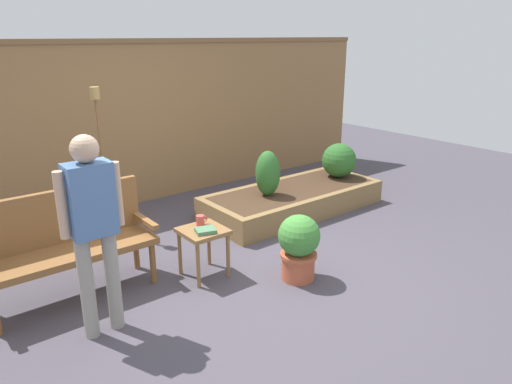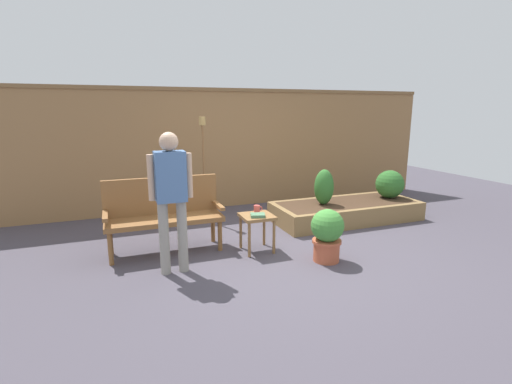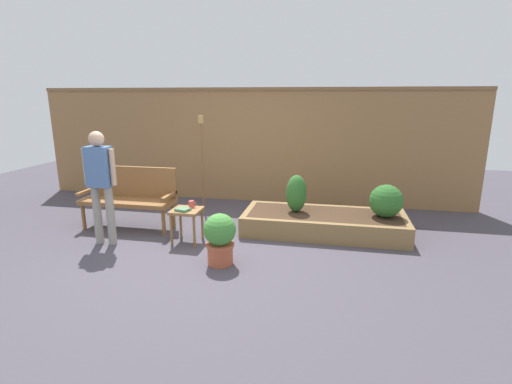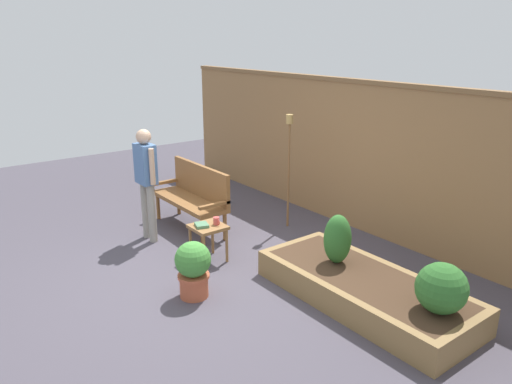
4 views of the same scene
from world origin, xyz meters
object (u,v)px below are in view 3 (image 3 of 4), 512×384
shrub_far_corner (386,201)px  person_by_bench (100,178)px  garden_bench (130,193)px  side_table (187,215)px  tiki_torch (202,146)px  shrub_near_bench (296,194)px  potted_boxwood (220,237)px  cup_on_table (192,204)px  book_on_table (183,210)px

shrub_far_corner → person_by_bench: (-3.83, -1.06, 0.40)m
garden_bench → side_table: bearing=-22.6°
garden_bench → tiki_torch: tiki_torch is taller
shrub_near_bench → shrub_far_corner: bearing=0.0°
side_table → shrub_near_bench: 1.65m
garden_bench → side_table: (1.10, -0.46, -0.15)m
garden_bench → potted_boxwood: garden_bench is taller
cup_on_table → shrub_near_bench: (1.40, 0.68, 0.05)m
book_on_table → potted_boxwood: bearing=-20.4°
side_table → cup_on_table: bearing=68.2°
shrub_near_bench → tiki_torch: tiki_torch is taller
garden_bench → potted_boxwood: (1.76, -1.06, -0.19)m
side_table → cup_on_table: (0.04, 0.10, 0.13)m
potted_boxwood → tiki_torch: 2.52m
garden_bench → person_by_bench: bearing=-89.6°
cup_on_table → book_on_table: (-0.06, -0.18, -0.03)m
potted_boxwood → garden_bench: bearing=148.9°
side_table → potted_boxwood: potted_boxwood is taller
book_on_table → shrub_far_corner: bearing=34.7°
side_table → person_by_bench: bearing=-165.7°
shrub_near_bench → potted_boxwood: bearing=-119.3°
shrub_far_corner → potted_boxwood: bearing=-146.2°
garden_bench → shrub_near_bench: 2.56m
garden_bench → potted_boxwood: size_ratio=2.25×
tiki_torch → garden_bench: bearing=-125.3°
side_table → tiki_torch: bearing=101.0°
shrub_near_bench → tiki_torch: bearing=155.5°
book_on_table → shrub_near_bench: shrub_near_bench is taller
shrub_near_bench → person_by_bench: 2.77m
shrub_near_bench → cup_on_table: bearing=-154.0°
potted_boxwood → person_by_bench: (-1.76, 0.33, 0.58)m
potted_boxwood → shrub_near_bench: (0.78, 1.39, 0.23)m
person_by_bench → garden_bench: bearing=90.4°
garden_bench → potted_boxwood: 2.07m
garden_bench → side_table: 1.20m
tiki_torch → cup_on_table: bearing=-76.8°
cup_on_table → tiki_torch: (-0.35, 1.48, 0.62)m
garden_bench → shrub_near_bench: garden_bench is taller
book_on_table → person_by_bench: (-1.08, -0.20, 0.43)m
potted_boxwood → person_by_bench: size_ratio=0.41×
side_table → cup_on_table: 0.17m
side_table → cup_on_table: cup_on_table is taller
side_table → tiki_torch: size_ratio=0.29×
side_table → potted_boxwood: 0.90m
shrub_near_bench → shrub_far_corner: 1.30m
cup_on_table → potted_boxwood: 0.96m
book_on_table → shrub_far_corner: shrub_far_corner is taller
tiki_torch → person_by_bench: (-0.79, -1.86, -0.22)m
garden_bench → book_on_table: garden_bench is taller
garden_bench → person_by_bench: size_ratio=0.92×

